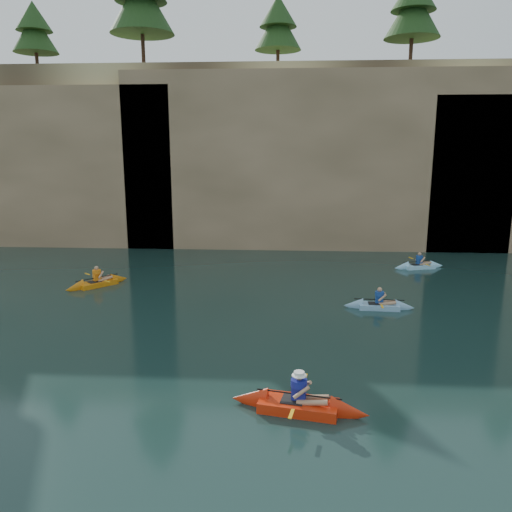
{
  "coord_description": "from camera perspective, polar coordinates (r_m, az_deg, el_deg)",
  "views": [
    {
      "loc": [
        0.32,
        -9.74,
        6.34
      ],
      "look_at": [
        -0.66,
        5.73,
        3.0
      ],
      "focal_mm": 35.0,
      "sensor_mm": 36.0,
      "label": 1
    }
  ],
  "objects": [
    {
      "name": "ground",
      "position": [
        11.63,
        1.57,
        -20.89
      ],
      "size": [
        160.0,
        160.0,
        0.0
      ],
      "primitive_type": "plane",
      "color": "black",
      "rests_on": "ground"
    },
    {
      "name": "cliff",
      "position": [
        39.74,
        3.25,
        11.65
      ],
      "size": [
        70.0,
        16.0,
        12.0
      ],
      "primitive_type": "cube",
      "color": "tan",
      "rests_on": "ground"
    },
    {
      "name": "cliff_slab_center",
      "position": [
        32.39,
        6.74,
        10.95
      ],
      "size": [
        24.0,
        2.4,
        11.4
      ],
      "primitive_type": "cube",
      "color": "tan",
      "rests_on": "ground"
    },
    {
      "name": "sea_cave_west",
      "position": [
        36.86,
        -26.26,
        4.15
      ],
      "size": [
        4.5,
        1.0,
        4.0
      ],
      "primitive_type": "cube",
      "color": "black",
      "rests_on": "ground"
    },
    {
      "name": "sea_cave_center",
      "position": [
        32.33,
        -4.08,
        3.7
      ],
      "size": [
        3.5,
        1.0,
        3.2
      ],
      "primitive_type": "cube",
      "color": "black",
      "rests_on": "ground"
    },
    {
      "name": "sea_cave_east",
      "position": [
        33.38,
        20.53,
        4.35
      ],
      "size": [
        5.0,
        1.0,
        4.5
      ],
      "primitive_type": "cube",
      "color": "black",
      "rests_on": "ground"
    },
    {
      "name": "main_kayaker",
      "position": [
        12.87,
        4.88,
        -16.54
      ],
      "size": [
        3.53,
        2.31,
        1.28
      ],
      "rotation": [
        0.0,
        0.0,
        -0.19
      ],
      "color": "red",
      "rests_on": "ground"
    },
    {
      "name": "kayaker_orange",
      "position": [
        24.7,
        -17.67,
        -2.94
      ],
      "size": [
        2.62,
        2.83,
        1.19
      ],
      "rotation": [
        0.0,
        0.0,
        0.85
      ],
      "color": "orange",
      "rests_on": "ground"
    },
    {
      "name": "kayaker_ltblue_near",
      "position": [
        20.85,
        13.86,
        -5.51
      ],
      "size": [
        2.85,
        2.21,
        1.11
      ],
      "rotation": [
        0.0,
        0.0,
        -0.05
      ],
      "color": "#82B3DA",
      "rests_on": "ground"
    },
    {
      "name": "kayaker_ltblue_mid",
      "position": [
        28.38,
        18.11,
        -1.08
      ],
      "size": [
        2.96,
        2.12,
        1.1
      ],
      "rotation": [
        0.0,
        0.0,
        0.28
      ],
      "color": "#98D9FF",
      "rests_on": "ground"
    }
  ]
}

